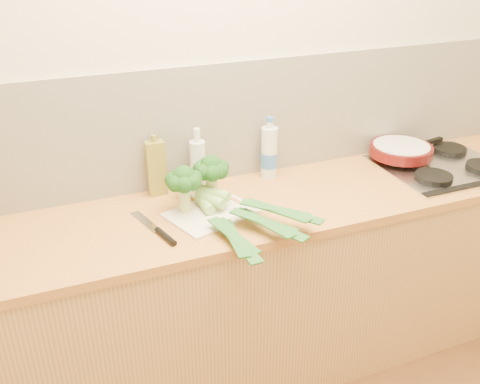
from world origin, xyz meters
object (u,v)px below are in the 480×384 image
(gas_hob, at_px, (442,165))
(chopping_board, at_px, (211,213))
(chefs_knife, at_px, (160,233))
(skillet, at_px, (401,150))

(gas_hob, distance_m, chopping_board, 1.20)
(gas_hob, height_order, chefs_knife, gas_hob)
(chopping_board, distance_m, chefs_knife, 0.25)
(skillet, bearing_deg, chopping_board, 178.52)
(gas_hob, relative_size, chefs_knife, 1.80)
(chefs_knife, xyz_separation_m, skillet, (1.29, 0.24, 0.06))
(skillet, bearing_deg, chefs_knife, -179.48)
(chefs_knife, height_order, skillet, skillet)
(chefs_knife, bearing_deg, gas_hob, -11.19)
(chopping_board, xyz_separation_m, chefs_knife, (-0.23, -0.08, 0.00))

